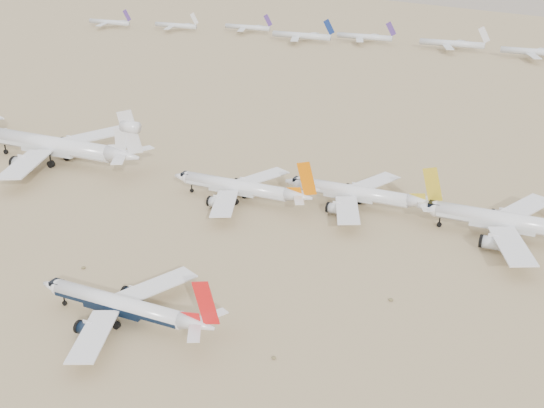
# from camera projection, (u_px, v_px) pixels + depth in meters

# --- Properties ---
(ground) EXTENTS (7000.00, 7000.00, 0.00)m
(ground) POSITION_uv_depth(u_px,v_px,m) (158.00, 331.00, 133.89)
(ground) COLOR #88714F
(ground) RESTS_ON ground
(main_airliner) EXTENTS (40.08, 39.14, 14.14)m
(main_airliner) POSITION_uv_depth(u_px,v_px,m) (125.00, 306.00, 135.18)
(main_airliner) COLOR silver
(main_airliner) RESTS_ON ground
(row2_navy_widebody) EXTENTS (47.89, 46.83, 17.04)m
(row2_navy_widebody) POSITION_uv_depth(u_px,v_px,m) (516.00, 223.00, 169.90)
(row2_navy_widebody) COLOR silver
(row2_navy_widebody) RESTS_ON ground
(row2_gold_tail) EXTENTS (42.77, 41.83, 15.23)m
(row2_gold_tail) POSITION_uv_depth(u_px,v_px,m) (359.00, 194.00, 189.40)
(row2_gold_tail) COLOR silver
(row2_gold_tail) RESTS_ON ground
(row2_orange_tail) EXTENTS (42.54, 41.61, 15.17)m
(row2_orange_tail) POSITION_uv_depth(u_px,v_px,m) (242.00, 188.00, 193.48)
(row2_orange_tail) COLOR silver
(row2_orange_tail) RESTS_ON ground
(row2_white_trijet) EXTENTS (61.84, 60.43, 21.91)m
(row2_white_trijet) POSITION_uv_depth(u_px,v_px,m) (61.00, 146.00, 221.91)
(row2_white_trijet) COLOR silver
(row2_white_trijet) RESTS_ON ground
(distant_storage_row) EXTENTS (524.47, 61.22, 15.91)m
(distant_storage_row) POSITION_uv_depth(u_px,v_px,m) (488.00, 46.00, 405.39)
(distant_storage_row) COLOR silver
(distant_storage_row) RESTS_ON ground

